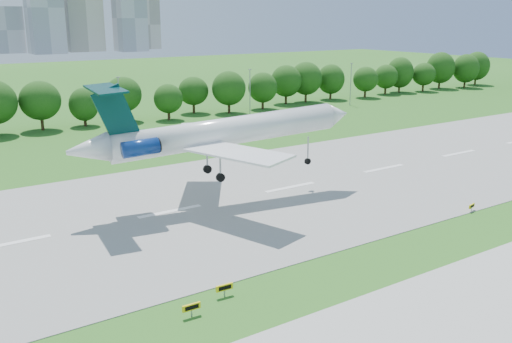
# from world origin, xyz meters

# --- Properties ---
(ground) EXTENTS (600.00, 600.00, 0.00)m
(ground) POSITION_xyz_m (0.00, 0.00, 0.00)
(ground) COLOR #215516
(ground) RESTS_ON ground
(runway) EXTENTS (400.00, 45.00, 0.08)m
(runway) POSITION_xyz_m (0.00, 25.00, 0.04)
(runway) COLOR gray
(runway) RESTS_ON ground
(tree_line) EXTENTS (288.40, 8.40, 10.40)m
(tree_line) POSITION_xyz_m (0.00, 92.00, 6.19)
(tree_line) COLOR #382314
(tree_line) RESTS_ON ground
(light_poles) EXTENTS (175.90, 0.25, 12.19)m
(light_poles) POSITION_xyz_m (-2.50, 82.00, 6.34)
(light_poles) COLOR gray
(light_poles) RESTS_ON ground
(skyline) EXTENTS (127.00, 52.00, 80.00)m
(skyline) POSITION_xyz_m (100.16, 390.61, 30.46)
(skyline) COLOR #B2B2B7
(skyline) RESTS_ON ground
(airliner) EXTENTS (41.35, 29.85, 13.56)m
(airliner) POSITION_xyz_m (7.05, 25.26, 9.93)
(airliner) COLOR white
(airliner) RESTS_ON ground
(taxi_sign_left) EXTENTS (1.71, 0.27, 1.20)m
(taxi_sign_left) POSITION_xyz_m (-10.33, -0.98, 0.88)
(taxi_sign_left) COLOR gray
(taxi_sign_left) RESTS_ON ground
(taxi_sign_centre) EXTENTS (1.73, 0.30, 1.21)m
(taxi_sign_centre) POSITION_xyz_m (-6.08, 0.59, 0.89)
(taxi_sign_centre) COLOR gray
(taxi_sign_centre) RESTS_ON ground
(taxi_sign_right) EXTENTS (1.45, 0.46, 1.02)m
(taxi_sign_right) POSITION_xyz_m (33.50, 2.87, 0.75)
(taxi_sign_right) COLOR gray
(taxi_sign_right) RESTS_ON ground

